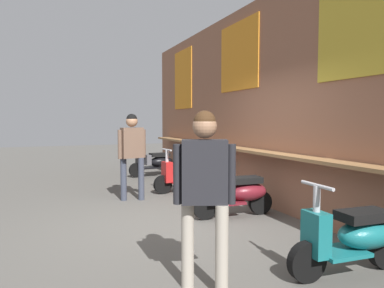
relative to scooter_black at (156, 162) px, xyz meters
The scene contains 8 objects.
ground_plane 4.81m from the scooter_black, 13.05° to the right, with size 36.78×36.78×0.00m, color #56544F.
market_stall_facade 5.00m from the scooter_black, 11.36° to the left, with size 13.14×0.61×3.85m.
scooter_black is the anchor object (origin of this frame).
scooter_red 2.39m from the scooter_black, ahead, with size 0.49×1.40×0.97m.
scooter_maroon 4.64m from the scooter_black, ahead, with size 0.49×1.40×0.97m.
scooter_teal 7.02m from the scooter_black, ahead, with size 0.48×1.40×0.97m.
shopper_with_handbag 3.15m from the scooter_black, 25.21° to the right, with size 0.34×0.67×1.71m.
shopper_browsing 6.97m from the scooter_black, 13.18° to the right, with size 0.37×0.54×1.67m.
Camera 1 is at (5.00, -1.84, 1.58)m, focal length 33.21 mm.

